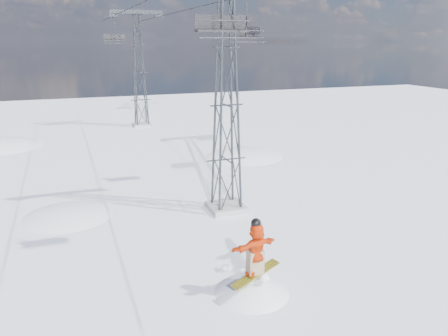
{
  "coord_description": "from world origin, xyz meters",
  "views": [
    {
      "loc": [
        -6.69,
        -11.99,
        8.5
      ],
      "look_at": [
        -0.8,
        4.0,
        3.55
      ],
      "focal_mm": 35.0,
      "sensor_mm": 36.0,
      "label": 1
    }
  ],
  "objects_px": {
    "lift_tower_near": "(226,106)",
    "lift_chair_near": "(221,25)",
    "lift_tower_far": "(139,73)",
    "snowboarder_jump": "(251,332)"
  },
  "relations": [
    {
      "from": "snowboarder_jump",
      "to": "lift_chair_near",
      "type": "bearing_deg",
      "value": 97.56
    },
    {
      "from": "lift_tower_near",
      "to": "lift_tower_far",
      "type": "bearing_deg",
      "value": 90.0
    },
    {
      "from": "lift_tower_near",
      "to": "lift_chair_near",
      "type": "height_order",
      "value": "lift_tower_near"
    },
    {
      "from": "lift_tower_far",
      "to": "lift_chair_near",
      "type": "bearing_deg",
      "value": -94.14
    },
    {
      "from": "lift_tower_near",
      "to": "lift_chair_near",
      "type": "bearing_deg",
      "value": -112.23
    },
    {
      "from": "lift_tower_near",
      "to": "snowboarder_jump",
      "type": "relative_size",
      "value": 1.67
    },
    {
      "from": "lift_tower_far",
      "to": "lift_chair_near",
      "type": "height_order",
      "value": "lift_tower_far"
    },
    {
      "from": "lift_tower_near",
      "to": "lift_tower_far",
      "type": "distance_m",
      "value": 25.0
    },
    {
      "from": "lift_tower_near",
      "to": "lift_chair_near",
      "type": "xyz_separation_m",
      "value": [
        -2.2,
        -5.38,
        3.57
      ]
    },
    {
      "from": "snowboarder_jump",
      "to": "lift_chair_near",
      "type": "relative_size",
      "value": 3.03
    }
  ]
}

